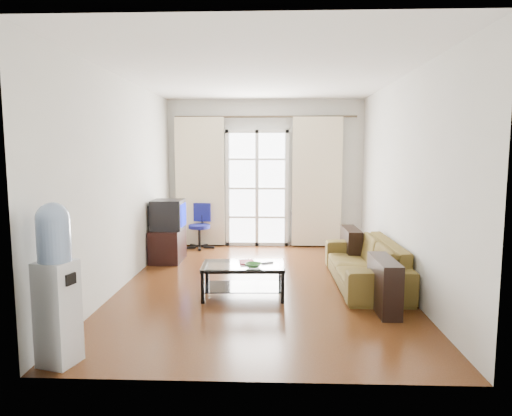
{
  "coord_description": "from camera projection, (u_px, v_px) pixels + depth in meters",
  "views": [
    {
      "loc": [
        0.16,
        -5.87,
        1.73
      ],
      "look_at": [
        -0.08,
        0.35,
        0.98
      ],
      "focal_mm": 32.0,
      "sensor_mm": 36.0,
      "label": 1
    }
  ],
  "objects": [
    {
      "name": "wall_right",
      "position": [
        402.0,
        183.0,
        5.81
      ],
      "size": [
        0.02,
        5.2,
        2.7
      ],
      "primitive_type": "cube",
      "color": "silver",
      "rests_on": "floor"
    },
    {
      "name": "curtain_right",
      "position": [
        317.0,
        182.0,
        8.32
      ],
      "size": [
        0.9,
        0.07,
        2.35
      ],
      "primitive_type": "cube",
      "color": "#F4E8C4",
      "rests_on": "curtain_rod"
    },
    {
      "name": "curtain_rod",
      "position": [
        265.0,
        117.0,
        8.23
      ],
      "size": [
        3.3,
        0.04,
        0.04
      ],
      "primitive_type": "cylinder",
      "rotation": [
        0.0,
        1.57,
        0.0
      ],
      "color": "#4C3F2D",
      "rests_on": "wall_back"
    },
    {
      "name": "radiator",
      "position": [
        308.0,
        229.0,
        8.45
      ],
      "size": [
        0.64,
        0.12,
        0.64
      ],
      "primitive_type": "cube",
      "color": "gray",
      "rests_on": "floor"
    },
    {
      "name": "coffee_table",
      "position": [
        243.0,
        276.0,
        5.49
      ],
      "size": [
        1.0,
        0.6,
        0.4
      ],
      "rotation": [
        0.0,
        0.0,
        0.04
      ],
      "color": "silver",
      "rests_on": "floor"
    },
    {
      "name": "curtain_left",
      "position": [
        200.0,
        182.0,
        8.4
      ],
      "size": [
        0.9,
        0.07,
        2.35
      ],
      "primitive_type": "cube",
      "color": "#F4E8C4",
      "rests_on": "curtain_rod"
    },
    {
      "name": "wall_front",
      "position": [
        252.0,
        206.0,
        3.3
      ],
      "size": [
        3.6,
        0.02,
        2.7
      ],
      "primitive_type": "cube",
      "color": "silver",
      "rests_on": "floor"
    },
    {
      "name": "bowl",
      "position": [
        253.0,
        265.0,
        5.34
      ],
      "size": [
        0.28,
        0.28,
        0.05
      ],
      "primitive_type": "imported",
      "rotation": [
        0.0,
        0.0,
        -0.25
      ],
      "color": "#34904D",
      "rests_on": "coffee_table"
    },
    {
      "name": "french_door",
      "position": [
        257.0,
        188.0,
        8.44
      ],
      "size": [
        1.16,
        0.06,
        2.15
      ],
      "color": "white",
      "rests_on": "wall_back"
    },
    {
      "name": "task_chair",
      "position": [
        200.0,
        235.0,
        8.32
      ],
      "size": [
        0.63,
        0.63,
        0.81
      ],
      "rotation": [
        0.0,
        0.0,
        -0.15
      ],
      "color": "black",
      "rests_on": "floor"
    },
    {
      "name": "ceiling",
      "position": [
        262.0,
        75.0,
        5.72
      ],
      "size": [
        5.2,
        5.2,
        0.0
      ],
      "primitive_type": "plane",
      "rotation": [
        3.14,
        0.0,
        0.0
      ],
      "color": "white",
      "rests_on": "wall_back"
    },
    {
      "name": "remote",
      "position": [
        267.0,
        263.0,
        5.52
      ],
      "size": [
        0.15,
        0.1,
        0.02
      ],
      "primitive_type": "cube",
      "rotation": [
        0.0,
        0.0,
        0.45
      ],
      "color": "black",
      "rests_on": "coffee_table"
    },
    {
      "name": "sofa",
      "position": [
        365.0,
        262.0,
        6.02
      ],
      "size": [
        2.03,
        0.84,
        0.59
      ],
      "primitive_type": "imported",
      "rotation": [
        0.0,
        0.0,
        -1.56
      ],
      "color": "brown",
      "rests_on": "floor"
    },
    {
      "name": "book",
      "position": [
        240.0,
        262.0,
        5.52
      ],
      "size": [
        0.24,
        0.29,
        0.02
      ],
      "primitive_type": "imported",
      "rotation": [
        0.0,
        0.0,
        0.14
      ],
      "color": "#B51627",
      "rests_on": "coffee_table"
    },
    {
      "name": "wall_back",
      "position": [
        265.0,
        173.0,
        8.46
      ],
      "size": [
        3.6,
        0.02,
        2.7
      ],
      "primitive_type": "cube",
      "color": "silver",
      "rests_on": "floor"
    },
    {
      "name": "floor",
      "position": [
        261.0,
        284.0,
        6.04
      ],
      "size": [
        5.2,
        5.2,
        0.0
      ],
      "primitive_type": "plane",
      "color": "#572E14",
      "rests_on": "ground"
    },
    {
      "name": "water_cooler",
      "position": [
        56.0,
        281.0,
        3.69
      ],
      "size": [
        0.33,
        0.33,
        1.34
      ],
      "rotation": [
        0.0,
        0.0,
        -0.27
      ],
      "color": "silver",
      "rests_on": "floor"
    },
    {
      "name": "crt_tv",
      "position": [
        167.0,
        215.0,
        7.24
      ],
      "size": [
        0.54,
        0.52,
        0.47
      ],
      "rotation": [
        0.0,
        0.0,
        0.02
      ],
      "color": "black",
      "rests_on": "tv_stand"
    },
    {
      "name": "tv_stand",
      "position": [
        168.0,
        245.0,
        7.32
      ],
      "size": [
        0.47,
        0.71,
        0.52
      ],
      "primitive_type": "cube",
      "rotation": [
        0.0,
        0.0,
        -0.0
      ],
      "color": "black",
      "rests_on": "floor"
    },
    {
      "name": "wall_left",
      "position": [
        124.0,
        182.0,
        5.95
      ],
      "size": [
        0.02,
        5.2,
        2.7
      ],
      "primitive_type": "cube",
      "color": "silver",
      "rests_on": "floor"
    }
  ]
}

